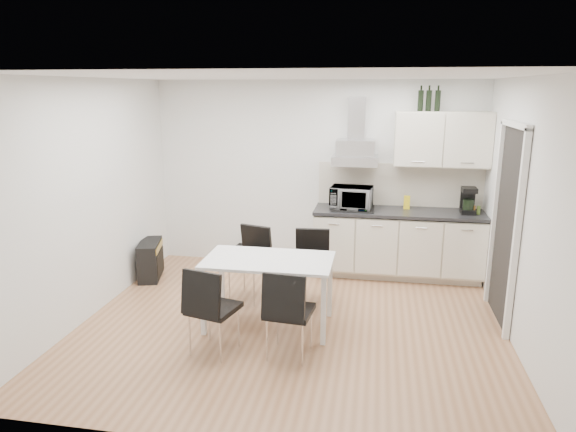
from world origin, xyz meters
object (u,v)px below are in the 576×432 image
(chair_near_left, at_px, (214,309))
(dining_table, at_px, (269,267))
(chair_near_right, at_px, (289,312))
(floor_speaker, at_px, (243,253))
(chair_far_left, at_px, (249,265))
(chair_far_right, at_px, (311,269))
(kitchenette, at_px, (401,216))
(guitar_amp, at_px, (150,260))

(chair_near_left, bearing_deg, dining_table, 73.20)
(chair_near_left, relative_size, chair_near_right, 1.00)
(chair_near_left, height_order, floor_speaker, chair_near_left)
(chair_far_left, relative_size, chair_far_right, 1.00)
(kitchenette, relative_size, guitar_amp, 3.91)
(dining_table, relative_size, floor_speaker, 5.06)
(kitchenette, xyz_separation_m, chair_far_right, (-1.05, -1.17, -0.39))
(chair_far_left, bearing_deg, chair_far_right, -165.39)
(dining_table, relative_size, guitar_amp, 2.08)
(chair_far_left, xyz_separation_m, floor_speaker, (-0.43, 1.31, -0.31))
(kitchenette, xyz_separation_m, chair_near_left, (-1.82, -2.44, -0.39))
(guitar_amp, relative_size, floor_speaker, 2.43)
(kitchenette, bearing_deg, chair_far_right, -131.84)
(kitchenette, distance_m, dining_table, 2.29)
(chair_far_left, xyz_separation_m, chair_near_left, (-0.01, -1.30, 0.00))
(guitar_amp, bearing_deg, chair_far_left, -32.89)
(kitchenette, height_order, chair_far_right, kitchenette)
(chair_near_right, distance_m, guitar_amp, 2.79)
(chair_far_right, relative_size, guitar_amp, 1.36)
(dining_table, bearing_deg, chair_near_right, -61.44)
(guitar_amp, height_order, floor_speaker, guitar_amp)
(kitchenette, xyz_separation_m, guitar_amp, (-3.29, -0.67, -0.58))
(chair_far_right, xyz_separation_m, chair_near_left, (-0.77, -1.27, 0.00))
(kitchenette, relative_size, chair_near_right, 2.86)
(chair_far_right, height_order, chair_near_right, same)
(kitchenette, height_order, chair_far_left, kitchenette)
(floor_speaker, bearing_deg, kitchenette, 1.65)
(chair_far_left, height_order, chair_near_right, same)
(dining_table, relative_size, chair_far_right, 1.53)
(chair_near_left, distance_m, chair_near_right, 0.72)
(chair_near_left, height_order, chair_near_right, same)
(chair_near_right, height_order, floor_speaker, chair_near_right)
(chair_far_left, distance_m, chair_near_right, 1.43)
(chair_far_right, distance_m, floor_speaker, 1.81)
(chair_far_left, bearing_deg, chair_near_left, 106.05)
(dining_table, bearing_deg, chair_far_left, 120.90)
(dining_table, bearing_deg, kitchenette, 51.35)
(guitar_amp, bearing_deg, floor_speaker, 23.24)
(chair_far_right, distance_m, chair_near_right, 1.21)
(chair_far_left, xyz_separation_m, chair_near_right, (0.71, -1.24, 0.00))
(kitchenette, height_order, dining_table, kitchenette)
(guitar_amp, bearing_deg, chair_near_left, -65.38)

